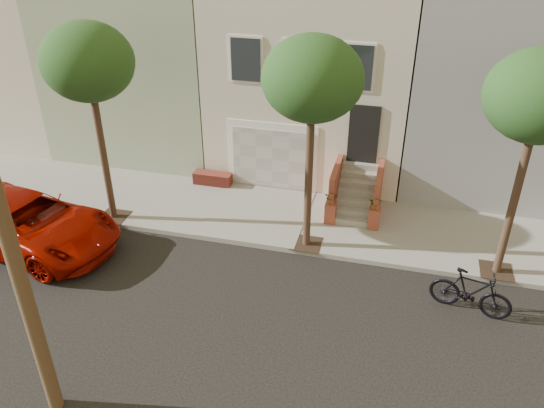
# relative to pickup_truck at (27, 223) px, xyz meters

# --- Properties ---
(ground) EXTENTS (90.00, 90.00, 0.00)m
(ground) POSITION_rel_pickup_truck_xyz_m (7.23, -1.93, -0.81)
(ground) COLOR black
(ground) RESTS_ON ground
(sidewalk) EXTENTS (40.00, 3.70, 0.15)m
(sidewalk) POSITION_rel_pickup_truck_xyz_m (7.23, 3.42, -0.74)
(sidewalk) COLOR gray
(sidewalk) RESTS_ON ground
(house_row) EXTENTS (33.10, 11.70, 7.00)m
(house_row) POSITION_rel_pickup_truck_xyz_m (7.23, 9.26, 2.83)
(house_row) COLOR beige
(house_row) RESTS_ON sidewalk
(tree_left) EXTENTS (2.70, 2.57, 6.30)m
(tree_left) POSITION_rel_pickup_truck_xyz_m (1.73, 1.97, 4.44)
(tree_left) COLOR #2D2116
(tree_left) RESTS_ON sidewalk
(tree_mid) EXTENTS (2.70, 2.57, 6.30)m
(tree_mid) POSITION_rel_pickup_truck_xyz_m (8.23, 1.97, 4.44)
(tree_mid) COLOR #2D2116
(tree_mid) RESTS_ON sidewalk
(tree_right) EXTENTS (2.70, 2.57, 6.30)m
(tree_right) POSITION_rel_pickup_truck_xyz_m (13.73, 1.97, 4.44)
(tree_right) COLOR #2D2116
(tree_right) RESTS_ON sidewalk
(pickup_truck) EXTENTS (6.24, 3.66, 1.63)m
(pickup_truck) POSITION_rel_pickup_truck_xyz_m (0.00, 0.00, 0.00)
(pickup_truck) COLOR #8E0A00
(pickup_truck) RESTS_ON ground
(motorcycle) EXTENTS (2.14, 1.03, 1.24)m
(motorcycle) POSITION_rel_pickup_truck_xyz_m (12.86, 0.18, -0.19)
(motorcycle) COLOR black
(motorcycle) RESTS_ON ground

